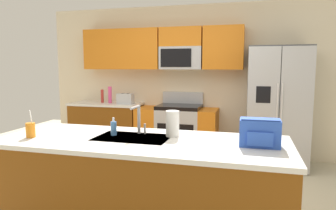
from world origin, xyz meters
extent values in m
plane|color=beige|center=(0.00, 0.00, 0.00)|extent=(9.00, 9.00, 0.00)
cube|color=beige|center=(0.00, 2.15, 1.30)|extent=(5.20, 0.10, 2.60)
cube|color=orange|center=(-1.50, 1.94, 1.85)|extent=(0.70, 0.32, 0.70)
cube|color=orange|center=(-0.81, 1.94, 1.85)|extent=(0.69, 0.32, 0.70)
cube|color=orange|center=(0.62, 1.94, 1.85)|extent=(0.65, 0.32, 0.70)
cube|color=#B7BABF|center=(-0.08, 1.94, 1.69)|extent=(0.72, 0.32, 0.38)
cube|color=black|center=(-0.14, 1.78, 1.69)|extent=(0.52, 0.01, 0.30)
cube|color=orange|center=(-0.08, 1.94, 2.04)|extent=(0.72, 0.32, 0.32)
cube|color=brown|center=(-1.44, 1.80, 0.43)|extent=(1.23, 0.60, 0.86)
cube|color=silver|center=(-1.44, 1.80, 0.88)|extent=(1.26, 0.63, 0.04)
cube|color=#B7BABF|center=(-0.08, 1.80, 0.42)|extent=(0.72, 0.60, 0.84)
cube|color=black|center=(-0.08, 1.50, 0.45)|extent=(0.60, 0.01, 0.36)
cube|color=black|center=(-0.08, 1.80, 0.87)|extent=(0.72, 0.60, 0.06)
cube|color=#B7BABF|center=(-0.08, 2.07, 1.00)|extent=(0.72, 0.06, 0.20)
cube|color=orange|center=(-0.62, 1.80, 0.42)|extent=(0.36, 0.60, 0.84)
cube|color=orange|center=(0.42, 1.80, 0.42)|extent=(0.28, 0.60, 0.84)
cube|color=#4C4F54|center=(1.48, 1.75, 0.93)|extent=(0.90, 0.70, 1.85)
cube|color=#B7BABF|center=(1.25, 1.38, 0.93)|extent=(0.44, 0.04, 1.81)
cube|color=#B7BABF|center=(1.70, 1.38, 0.93)|extent=(0.44, 0.04, 1.81)
cylinder|color=silver|center=(1.45, 1.35, 1.02)|extent=(0.02, 0.02, 0.60)
cylinder|color=silver|center=(1.51, 1.35, 1.02)|extent=(0.02, 0.02, 0.60)
cube|color=black|center=(1.25, 1.36, 1.15)|extent=(0.20, 0.00, 0.24)
cube|color=brown|center=(0.14, -0.69, 0.43)|extent=(2.56, 0.95, 0.86)
cube|color=silver|center=(0.14, -0.69, 0.88)|extent=(2.60, 0.99, 0.04)
cube|color=#B7BABF|center=(0.04, -0.64, 0.89)|extent=(0.68, 0.44, 0.03)
cube|color=#B7BABF|center=(-1.04, 1.75, 0.99)|extent=(0.28, 0.16, 0.18)
cube|color=black|center=(-1.09, 1.75, 1.08)|extent=(0.03, 0.11, 0.01)
cube|color=black|center=(-0.99, 1.75, 1.08)|extent=(0.03, 0.11, 0.01)
cylinder|color=#B2332D|center=(-1.51, 1.80, 1.02)|extent=(0.05, 0.05, 0.24)
cylinder|color=#EA4C93|center=(-1.35, 1.77, 1.05)|extent=(0.06, 0.06, 0.29)
cylinder|color=#B7BABF|center=(0.04, -0.47, 1.04)|extent=(0.03, 0.03, 0.28)
cylinder|color=#B7BABF|center=(0.04, -0.57, 1.17)|extent=(0.02, 0.20, 0.02)
cylinder|color=#B7BABF|center=(0.10, -0.47, 0.95)|extent=(0.02, 0.02, 0.10)
cylinder|color=orange|center=(-0.86, -0.89, 0.97)|extent=(0.08, 0.08, 0.13)
cylinder|color=white|center=(-0.85, -0.89, 1.08)|extent=(0.01, 0.03, 0.14)
cylinder|color=#4C8CD8|center=(-0.17, -0.61, 0.97)|extent=(0.06, 0.06, 0.13)
cylinder|color=white|center=(-0.17, -0.61, 1.05)|extent=(0.02, 0.02, 0.04)
cylinder|color=white|center=(0.38, -0.50, 1.02)|extent=(0.12, 0.12, 0.24)
cube|color=blue|center=(1.16, -0.66, 1.01)|extent=(0.32, 0.20, 0.22)
cube|color=#2749A9|center=(1.16, -0.68, 1.11)|extent=(0.30, 0.14, 0.03)
cube|color=blue|center=(1.16, -0.76, 0.98)|extent=(0.20, 0.03, 0.11)
camera|label=1|loc=(1.07, -3.23, 1.55)|focal=32.92mm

